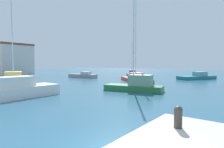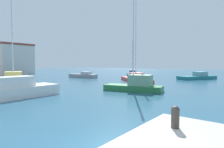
{
  "view_description": "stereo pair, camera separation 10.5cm",
  "coord_description": "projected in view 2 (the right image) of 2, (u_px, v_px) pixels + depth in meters",
  "views": [
    {
      "loc": [
        -4.06,
        -3.32,
        2.83
      ],
      "look_at": [
        18.18,
        14.11,
        1.27
      ],
      "focal_mm": 29.88,
      "sensor_mm": 36.0,
      "label": 1
    },
    {
      "loc": [
        -3.99,
        -3.4,
        2.83
      ],
      "look_at": [
        18.18,
        14.11,
        1.27
      ],
      "focal_mm": 29.88,
      "sensor_mm": 36.0,
      "label": 2
    }
  ],
  "objects": [
    {
      "name": "motorboat_white_mid_harbor",
      "position": [
        7.0,
        91.0,
        15.02
      ],
      "size": [
        8.49,
        2.63,
        1.77
      ],
      "color": "white",
      "rests_on": "water"
    },
    {
      "name": "sailboat_green_center_channel",
      "position": [
        136.0,
        85.0,
        19.19
      ],
      "size": [
        3.25,
        6.27,
        9.33
      ],
      "color": "#28703D",
      "rests_on": "water"
    },
    {
      "name": "sailboat_navy_behind_lamppost",
      "position": [
        132.0,
        74.0,
        41.0
      ],
      "size": [
        6.83,
        5.92,
        7.93
      ],
      "color": "#19234C",
      "rests_on": "water"
    },
    {
      "name": "mooring_bollard",
      "position": [
        175.0,
        116.0,
        5.37
      ],
      "size": [
        0.25,
        0.25,
        0.65
      ],
      "color": "#38332D",
      "rests_on": "pier_quay"
    },
    {
      "name": "motorboat_grey_far_left",
      "position": [
        83.0,
        75.0,
        37.8
      ],
      "size": [
        2.19,
        6.54,
        1.23
      ],
      "color": "gray",
      "rests_on": "water"
    },
    {
      "name": "water",
      "position": [
        70.0,
        82.0,
        29.52
      ],
      "size": [
        160.0,
        160.0,
        0.0
      ],
      "primitive_type": "plane",
      "color": "#285670",
      "rests_on": "ground"
    },
    {
      "name": "motorboat_teal_near_pier",
      "position": [
        198.0,
        77.0,
        33.99
      ],
      "size": [
        7.69,
        5.65,
        1.37
      ],
      "color": "#1E707A",
      "rests_on": "water"
    },
    {
      "name": "harbor_office",
      "position": [
        12.0,
        59.0,
        50.43
      ],
      "size": [
        8.38,
        9.16,
        8.11
      ],
      "color": "beige",
      "rests_on": "ground"
    },
    {
      "name": "sailboat_red_distant_north",
      "position": [
        136.0,
        78.0,
        29.43
      ],
      "size": [
        7.97,
        8.34,
        14.08
      ],
      "color": "#B22823",
      "rests_on": "water"
    },
    {
      "name": "sailboat_yellow_far_right",
      "position": [
        14.0,
        82.0,
        21.73
      ],
      "size": [
        4.96,
        7.04,
        10.03
      ],
      "color": "gold",
      "rests_on": "water"
    }
  ]
}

